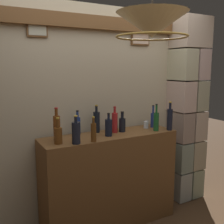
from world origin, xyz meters
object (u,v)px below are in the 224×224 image
(glass_tumbler_rocks, at_px, (146,125))
(liquor_bottle_port, at_px, (76,132))
(liquor_bottle_gin, at_px, (156,121))
(liquor_bottle_whiskey, at_px, (170,119))
(liquor_bottle_vodka, at_px, (115,122))
(liquor_bottle_bourbon, at_px, (57,127))
(liquor_bottle_scotch, at_px, (153,119))
(liquor_bottle_vermouth, at_px, (58,135))
(liquor_bottle_mezcal, at_px, (94,132))
(liquor_bottle_sherry, at_px, (97,121))
(liquor_bottle_amaro, at_px, (78,125))
(liquor_bottle_rye, at_px, (122,124))
(pendant_lamp, at_px, (152,26))
(liquor_bottle_brandy, at_px, (109,127))

(glass_tumbler_rocks, bearing_deg, liquor_bottle_port, -167.70)
(liquor_bottle_gin, bearing_deg, liquor_bottle_whiskey, -18.23)
(liquor_bottle_vodka, relative_size, liquor_bottle_port, 1.07)
(liquor_bottle_gin, xyz_separation_m, liquor_bottle_bourbon, (-1.11, 0.13, 0.02))
(liquor_bottle_scotch, bearing_deg, liquor_bottle_port, -168.92)
(liquor_bottle_vermouth, bearing_deg, liquor_bottle_whiskey, -3.56)
(liquor_bottle_gin, height_order, liquor_bottle_scotch, liquor_bottle_gin)
(liquor_bottle_mezcal, bearing_deg, liquor_bottle_sherry, 59.84)
(liquor_bottle_vodka, relative_size, liquor_bottle_sherry, 0.95)
(liquor_bottle_vermouth, distance_m, liquor_bottle_sherry, 0.56)
(liquor_bottle_whiskey, bearing_deg, glass_tumbler_rocks, 129.90)
(liquor_bottle_whiskey, bearing_deg, liquor_bottle_amaro, 161.95)
(liquor_bottle_rye, xyz_separation_m, pendant_lamp, (-0.14, -0.68, 0.96))
(liquor_bottle_vermouth, relative_size, liquor_bottle_port, 0.93)
(liquor_bottle_scotch, xyz_separation_m, liquor_bottle_mezcal, (-0.88, -0.22, 0.00))
(liquor_bottle_rye, relative_size, liquor_bottle_scotch, 0.85)
(liquor_bottle_rye, bearing_deg, liquor_bottle_gin, -21.89)
(liquor_bottle_vermouth, relative_size, liquor_bottle_vodka, 0.87)
(liquor_bottle_gin, xyz_separation_m, glass_tumbler_rocks, (-0.02, 0.16, -0.07))
(liquor_bottle_sherry, bearing_deg, liquor_bottle_bourbon, -165.48)
(liquor_bottle_amaro, xyz_separation_m, liquor_bottle_mezcal, (0.03, -0.34, -0.00))
(liquor_bottle_vermouth, distance_m, pendant_lamp, 1.28)
(liquor_bottle_scotch, bearing_deg, liquor_bottle_vermouth, -173.95)
(liquor_bottle_scotch, bearing_deg, liquor_bottle_vodka, -179.38)
(liquor_bottle_brandy, distance_m, liquor_bottle_mezcal, 0.26)
(liquor_bottle_whiskey, relative_size, liquor_bottle_amaro, 1.26)
(liquor_bottle_rye, xyz_separation_m, liquor_bottle_amaro, (-0.48, 0.13, 0.02))
(liquor_bottle_whiskey, distance_m, liquor_bottle_scotch, 0.22)
(liquor_bottle_vermouth, distance_m, liquor_bottle_vodka, 0.69)
(liquor_bottle_vermouth, xyz_separation_m, liquor_bottle_whiskey, (1.28, -0.08, 0.05))
(pendant_lamp, bearing_deg, liquor_bottle_gin, 47.11)
(liquor_bottle_vodka, distance_m, glass_tumbler_rocks, 0.44)
(liquor_bottle_rye, bearing_deg, liquor_bottle_port, -162.68)
(liquor_bottle_sherry, relative_size, liquor_bottle_bourbon, 0.93)
(liquor_bottle_amaro, height_order, liquor_bottle_mezcal, liquor_bottle_amaro)
(liquor_bottle_sherry, relative_size, liquor_bottle_scotch, 1.14)
(liquor_bottle_vermouth, bearing_deg, liquor_bottle_sherry, 24.34)
(liquor_bottle_scotch, xyz_separation_m, liquor_bottle_port, (-1.06, -0.21, 0.01))
(liquor_bottle_rye, xyz_separation_m, liquor_bottle_brandy, (-0.22, -0.09, 0.01))
(liquor_bottle_amaro, height_order, glass_tumbler_rocks, liquor_bottle_amaro)
(liquor_bottle_bourbon, height_order, liquor_bottle_port, liquor_bottle_bourbon)
(liquor_bottle_vermouth, height_order, liquor_bottle_bourbon, liquor_bottle_bourbon)
(liquor_bottle_brandy, bearing_deg, liquor_bottle_port, -165.63)
(liquor_bottle_brandy, distance_m, liquor_bottle_port, 0.41)
(liquor_bottle_amaro, distance_m, glass_tumbler_rocks, 0.82)
(liquor_bottle_brandy, xyz_separation_m, liquor_bottle_bourbon, (-0.53, 0.08, 0.04))
(liquor_bottle_vodka, bearing_deg, pendant_lamp, -93.90)
(liquor_bottle_gin, xyz_separation_m, liquor_bottle_brandy, (-0.58, 0.05, -0.02))
(liquor_bottle_vermouth, height_order, liquor_bottle_whiskey, liquor_bottle_whiskey)
(glass_tumbler_rocks, bearing_deg, liquor_bottle_amaro, 172.12)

